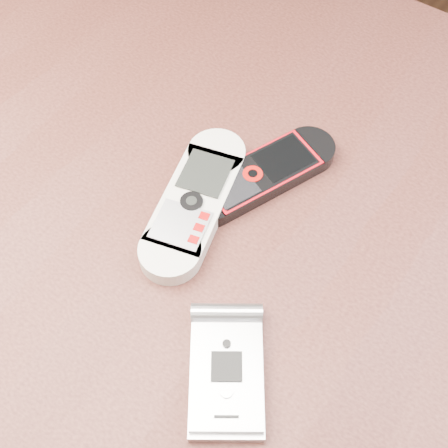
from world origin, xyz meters
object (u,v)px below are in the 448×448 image
nokia_white (195,202)px  motorola_razr (227,374)px  table (220,280)px  nokia_black_red (261,174)px

nokia_white → motorola_razr: bearing=-59.7°
table → nokia_white: size_ratio=6.91×
table → nokia_white: (-0.03, 0.01, 0.12)m
nokia_white → motorola_razr: nokia_white is taller
table → nokia_black_red: 0.13m
nokia_white → motorola_razr: 0.17m
nokia_white → nokia_black_red: bearing=47.6°
table → nokia_white: 0.12m
table → motorola_razr: 0.18m
table → motorola_razr: size_ratio=10.44×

